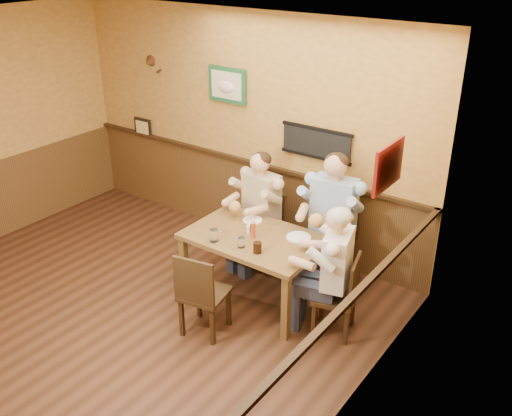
{
  "coord_description": "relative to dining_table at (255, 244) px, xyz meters",
  "views": [
    {
      "loc": [
        3.98,
        -2.78,
        3.52
      ],
      "look_at": [
        1.04,
        1.32,
        1.1
      ],
      "focal_mm": 40.0,
      "sensor_mm": 36.0,
      "label": 1
    }
  ],
  "objects": [
    {
      "name": "pepper_shaker",
      "position": [
        -0.08,
        0.06,
        0.14
      ],
      "size": [
        0.04,
        0.04,
        0.09
      ],
      "primitive_type": "cylinder",
      "rotation": [
        0.0,
        0.0,
        -0.06
      ],
      "color": "black",
      "rests_on": "dining_table"
    },
    {
      "name": "diner_blue_polo",
      "position": [
        0.48,
        0.77,
        0.02
      ],
      "size": [
        0.69,
        0.69,
        1.36
      ],
      "primitive_type": null,
      "rotation": [
        0.0,
        0.0,
        0.11
      ],
      "color": "#8EAFD6",
      "rests_on": "ground"
    },
    {
      "name": "chair_back_left",
      "position": [
        -0.37,
        0.65,
        -0.22
      ],
      "size": [
        0.46,
        0.46,
        0.87
      ],
      "primitive_type": null,
      "rotation": [
        0.0,
        0.0,
        -0.15
      ],
      "color": "#342210",
      "rests_on": "ground"
    },
    {
      "name": "plate_far_left",
      "position": [
        -0.22,
        0.26,
        0.1
      ],
      "size": [
        0.26,
        0.26,
        0.01
      ],
      "primitive_type": "cylinder",
      "rotation": [
        0.0,
        0.0,
        0.31
      ],
      "color": "white",
      "rests_on": "dining_table"
    },
    {
      "name": "hot_sauce_bottle",
      "position": [
        0.0,
        -0.03,
        0.18
      ],
      "size": [
        0.05,
        0.05,
        0.18
      ],
      "primitive_type": "cylinder",
      "rotation": [
        0.0,
        0.0,
        0.19
      ],
      "color": "#C53C15",
      "rests_on": "dining_table"
    },
    {
      "name": "cola_tumbler",
      "position": [
        0.22,
        -0.26,
        0.15
      ],
      "size": [
        0.1,
        0.1,
        0.11
      ],
      "primitive_type": "cylinder",
      "rotation": [
        0.0,
        0.0,
        0.3
      ],
      "color": "black",
      "rests_on": "dining_table"
    },
    {
      "name": "water_glass_mid",
      "position": [
        0.03,
        -0.27,
        0.15
      ],
      "size": [
        0.08,
        0.08,
        0.11
      ],
      "primitive_type": "cylinder",
      "rotation": [
        0.0,
        0.0,
        -0.06
      ],
      "color": "white",
      "rests_on": "dining_table"
    },
    {
      "name": "room",
      "position": [
        -0.85,
        -1.2,
        1.03
      ],
      "size": [
        5.02,
        5.03,
        2.81
      ],
      "color": "#321B0F",
      "rests_on": "ground"
    },
    {
      "name": "water_glass_left",
      "position": [
        -0.27,
        -0.33,
        0.16
      ],
      "size": [
        0.11,
        0.11,
        0.13
      ],
      "primitive_type": "cylinder",
      "rotation": [
        0.0,
        0.0,
        0.34
      ],
      "color": "white",
      "rests_on": "dining_table"
    },
    {
      "name": "diner_tan_shirt",
      "position": [
        -0.37,
        0.65,
        -0.04
      ],
      "size": [
        0.65,
        0.65,
        1.24
      ],
      "primitive_type": null,
      "rotation": [
        0.0,
        0.0,
        -0.15
      ],
      "color": "beige",
      "rests_on": "ground"
    },
    {
      "name": "diner_white_elder",
      "position": [
        0.96,
        -0.02,
        -0.06
      ],
      "size": [
        0.68,
        0.68,
        1.2
      ],
      "primitive_type": null,
      "rotation": [
        0.0,
        0.0,
        -1.31
      ],
      "color": "silver",
      "rests_on": "ground"
    },
    {
      "name": "chair_near_side",
      "position": [
        -0.07,
        -0.73,
        -0.21
      ],
      "size": [
        0.49,
        0.49,
        0.9
      ],
      "primitive_type": null,
      "rotation": [
        0.0,
        0.0,
        3.34
      ],
      "color": "#342210",
      "rests_on": "ground"
    },
    {
      "name": "dining_table",
      "position": [
        0.0,
        0.0,
        0.0
      ],
      "size": [
        1.4,
        0.9,
        0.75
      ],
      "color": "brown",
      "rests_on": "ground"
    },
    {
      "name": "chair_right_end",
      "position": [
        0.96,
        -0.02,
        -0.24
      ],
      "size": [
        0.48,
        0.48,
        0.84
      ],
      "primitive_type": null,
      "rotation": [
        0.0,
        0.0,
        -1.31
      ],
      "color": "#342210",
      "rests_on": "ground"
    },
    {
      "name": "plate_far_right",
      "position": [
        0.39,
        0.22,
        0.1
      ],
      "size": [
        0.3,
        0.3,
        0.02
      ],
      "primitive_type": "cylinder",
      "rotation": [
        0.0,
        0.0,
        -0.19
      ],
      "color": "white",
      "rests_on": "dining_table"
    },
    {
      "name": "chair_back_right",
      "position": [
        0.48,
        0.77,
        -0.18
      ],
      "size": [
        0.49,
        0.49,
        0.96
      ],
      "primitive_type": null,
      "rotation": [
        0.0,
        0.0,
        0.11
      ],
      "color": "#342210",
      "rests_on": "ground"
    },
    {
      "name": "salt_shaker",
      "position": [
        -0.09,
        0.0,
        0.14
      ],
      "size": [
        0.05,
        0.05,
        0.09
      ],
      "primitive_type": "cylinder",
      "rotation": [
        0.0,
        0.0,
        -0.43
      ],
      "color": "white",
      "rests_on": "dining_table"
    }
  ]
}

